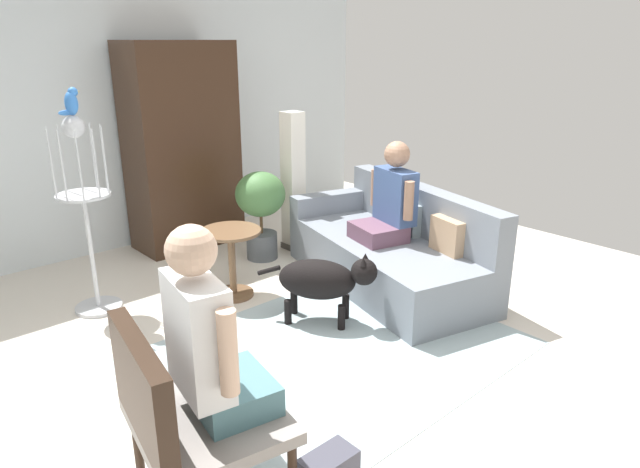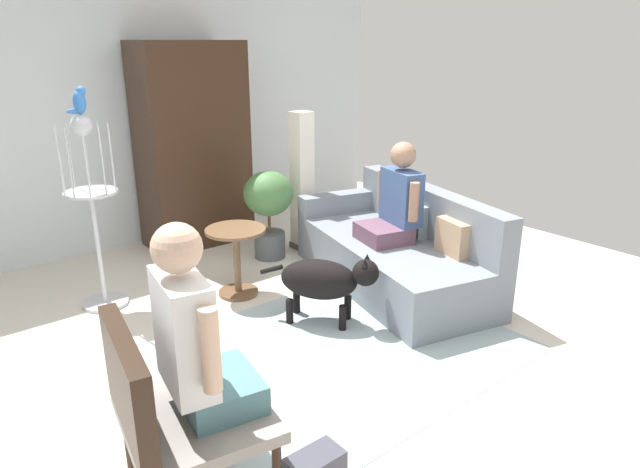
# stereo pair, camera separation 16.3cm
# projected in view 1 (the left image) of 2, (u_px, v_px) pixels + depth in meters

# --- Properties ---
(ground_plane) EXTENTS (7.07, 7.07, 0.00)m
(ground_plane) POSITION_uv_depth(u_px,v_px,m) (328.00, 349.00, 3.94)
(ground_plane) COLOR beige
(back_wall) EXTENTS (6.07, 0.12, 2.58)m
(back_wall) POSITION_uv_depth(u_px,v_px,m) (123.00, 120.00, 5.63)
(back_wall) COLOR silver
(back_wall) RESTS_ON ground
(area_rug) EXTENTS (2.47, 1.87, 0.01)m
(area_rug) POSITION_uv_depth(u_px,v_px,m) (333.00, 352.00, 3.90)
(area_rug) COLOR #9EB2B7
(area_rug) RESTS_ON ground
(couch) EXTENTS (1.37, 2.17, 0.84)m
(couch) POSITION_uv_depth(u_px,v_px,m) (390.00, 250.00, 4.95)
(couch) COLOR slate
(couch) RESTS_ON ground
(armchair) EXTENTS (0.74, 0.79, 0.89)m
(armchair) POSITION_uv_depth(u_px,v_px,m) (180.00, 409.00, 2.47)
(armchair) COLOR black
(armchair) RESTS_ON ground
(person_on_couch) EXTENTS (0.53, 0.55, 0.83)m
(person_on_couch) POSITION_uv_depth(u_px,v_px,m) (390.00, 201.00, 4.77)
(person_on_couch) COLOR #674559
(person_on_armchair) EXTENTS (0.46, 0.54, 0.91)m
(person_on_armchair) POSITION_uv_depth(u_px,v_px,m) (207.00, 340.00, 2.45)
(person_on_armchair) COLOR slate
(round_end_table) EXTENTS (0.50, 0.50, 0.58)m
(round_end_table) POSITION_uv_depth(u_px,v_px,m) (232.00, 256.00, 4.65)
(round_end_table) COLOR brown
(round_end_table) RESTS_ON ground
(dog) EXTENTS (0.60, 0.77, 0.57)m
(dog) POSITION_uv_depth(u_px,v_px,m) (323.00, 279.00, 4.21)
(dog) COLOR black
(dog) RESTS_ON ground
(bird_cage_stand) EXTENTS (0.40, 0.40, 1.53)m
(bird_cage_stand) POSITION_uv_depth(u_px,v_px,m) (86.00, 214.00, 4.28)
(bird_cage_stand) COLOR silver
(bird_cage_stand) RESTS_ON ground
(parrot) EXTENTS (0.17, 0.10, 0.20)m
(parrot) POSITION_uv_depth(u_px,v_px,m) (71.00, 102.00, 4.01)
(parrot) COLOR blue
(parrot) RESTS_ON bird_cage_stand
(potted_plant) EXTENTS (0.48, 0.48, 0.87)m
(potted_plant) POSITION_uv_depth(u_px,v_px,m) (261.00, 204.00, 5.41)
(potted_plant) COLOR #4C5156
(potted_plant) RESTS_ON ground
(column_lamp) EXTENTS (0.20, 0.20, 1.39)m
(column_lamp) POSITION_uv_depth(u_px,v_px,m) (293.00, 183.00, 5.64)
(column_lamp) COLOR #4C4742
(column_lamp) RESTS_ON ground
(armoire_cabinet) EXTENTS (1.05, 0.56, 2.04)m
(armoire_cabinet) POSITION_uv_depth(u_px,v_px,m) (182.00, 147.00, 5.68)
(armoire_cabinet) COLOR #382316
(armoire_cabinet) RESTS_ON ground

